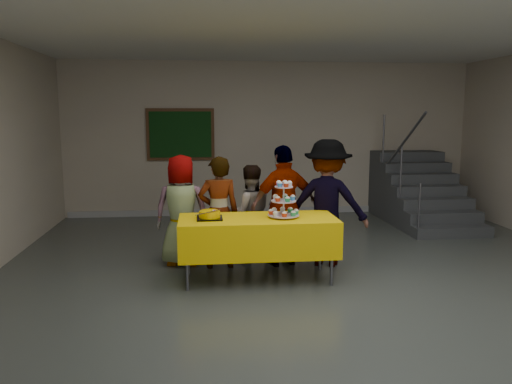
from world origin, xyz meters
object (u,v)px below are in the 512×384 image
bear_cake (210,214)px  noticeboard (181,135)px  schoolchild_a (182,210)px  schoolchild_e (327,203)px  bake_table (258,235)px  schoolchild_d (284,206)px  cupcake_stand (284,203)px  schoolchild_c (250,213)px  schoolchild_b (219,212)px  staircase (417,194)px

bear_cake → noticeboard: 4.08m
schoolchild_a → schoolchild_e: (1.91, -0.21, 0.10)m
bake_table → schoolchild_d: schoolchild_d is taller
cupcake_stand → bear_cake: cupcake_stand is taller
schoolchild_a → schoolchild_c: 0.91m
schoolchild_d → schoolchild_b: bearing=-14.4°
cupcake_stand → schoolchild_b: schoolchild_b is taller
bake_table → staircase: bearing=42.8°
schoolchild_e → staircase: size_ratio=0.70×
schoolchild_a → schoolchild_e: 1.93m
schoolchild_a → staircase: (4.33, 2.40, -0.25)m
bake_table → schoolchild_c: 0.80m
cupcake_stand → schoolchild_b: bearing=142.7°
schoolchild_b → schoolchild_c: schoolchild_b is taller
staircase → schoolchild_b: bearing=-146.1°
cupcake_stand → schoolchild_c: (-0.33, 0.81, -0.28)m
schoolchild_b → schoolchild_e: 1.43m
staircase → bake_table: bearing=-137.2°
schoolchild_a → schoolchild_d: 1.36m
cupcake_stand → noticeboard: (-1.36, 3.99, 0.65)m
bear_cake → schoolchild_d: 1.16m
bear_cake → schoolchild_e: 1.64m
schoolchild_a → noticeboard: noticeboard is taller
cupcake_stand → schoolchild_a: bearing=148.7°
schoolchild_d → schoolchild_e: size_ratio=0.96×
staircase → noticeboard: bearing=169.4°
bake_table → schoolchild_e: (0.98, 0.53, 0.28)m
bake_table → schoolchild_e: schoolchild_e is taller
schoolchild_b → staircase: (3.84, 2.58, -0.24)m
schoolchild_c → schoolchild_d: (0.44, -0.21, 0.14)m
schoolchild_c → schoolchild_e: size_ratio=0.79×
schoolchild_b → noticeboard: 3.58m
staircase → bear_cake: bearing=-141.6°
schoolchild_a → schoolchild_d: (1.35, -0.15, 0.06)m
schoolchild_d → schoolchild_e: bearing=157.7°
schoolchild_d → staircase: bearing=-155.5°
schoolchild_b → noticeboard: noticeboard is taller
cupcake_stand → staircase: size_ratio=0.19×
schoolchild_b → schoolchild_e: bearing=172.6°
bake_table → schoolchild_a: (-0.93, 0.74, 0.18)m
bear_cake → schoolchild_c: 0.99m
bake_table → staircase: staircase is taller
cupcake_stand → schoolchild_e: (0.67, 0.54, -0.11)m
schoolchild_a → schoolchild_b: bearing=168.9°
staircase → schoolchild_d: bearing=-139.4°
noticeboard → bear_cake: bearing=-83.1°
cupcake_stand → noticeboard: 4.27m
cupcake_stand → staircase: staircase is taller
schoolchild_b → schoolchild_e: size_ratio=0.88×
bake_table → cupcake_stand: cupcake_stand is taller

